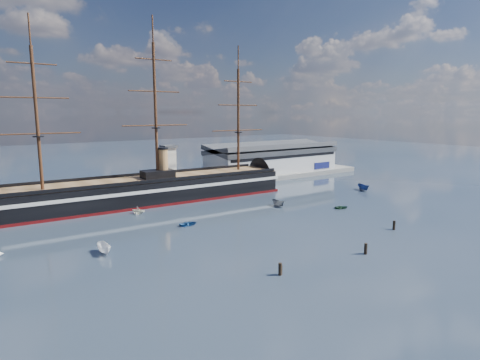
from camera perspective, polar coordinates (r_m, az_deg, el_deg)
ground at (r=119.70m, az=-4.32°, el=-4.28°), size 600.00×600.00×0.00m
quay at (r=155.19m, az=-8.10°, el=-1.13°), size 180.00×18.00×2.00m
warehouse at (r=183.95m, az=4.63°, el=3.12°), size 63.00×21.00×11.60m
quay_tower at (r=147.93m, az=-10.05°, el=2.12°), size 5.00×5.00×15.00m
warship at (r=131.44m, az=-13.04°, el=-1.44°), size 113.24×20.41×53.94m
motorboat_a at (r=88.05m, az=-18.69°, el=-9.92°), size 6.84×2.74×2.70m
motorboat_b at (r=104.32m, az=-7.34°, el=-6.42°), size 1.42×3.05×1.38m
motorboat_c at (r=124.68m, az=5.49°, el=-3.73°), size 6.28×2.39×2.50m
motorboat_d at (r=118.56m, az=-14.25°, el=-4.69°), size 6.79×5.99×2.34m
motorboat_e at (r=124.94m, az=14.23°, el=-3.96°), size 1.98×2.75×1.19m
motorboat_f at (r=155.99m, az=17.14°, el=-1.41°), size 7.63×4.72×2.87m
piling_near_left at (r=73.76m, az=5.71°, el=-13.31°), size 0.64×0.64×2.97m
piling_near_mid at (r=87.26m, az=17.40°, el=-10.03°), size 0.64×0.64×3.02m
piling_near_right at (r=106.76m, az=21.02°, el=-6.63°), size 0.64×0.64×3.03m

